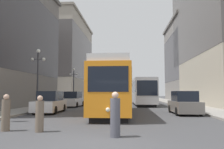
# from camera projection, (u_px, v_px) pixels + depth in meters

# --- Properties ---
(ground_plane) EXTENTS (200.00, 200.00, 0.00)m
(ground_plane) POSITION_uv_depth(u_px,v_px,m) (95.00, 143.00, 7.62)
(ground_plane) COLOR #424244
(sidewalk_left) EXTENTS (3.08, 120.00, 0.15)m
(sidewalk_left) POSITION_uv_depth(u_px,v_px,m) (84.00, 100.00, 48.01)
(sidewalk_left) COLOR gray
(sidewalk_left) RESTS_ON ground
(sidewalk_right) EXTENTS (3.08, 120.00, 0.15)m
(sidewalk_right) POSITION_uv_depth(u_px,v_px,m) (164.00, 100.00, 46.78)
(sidewalk_right) COLOR gray
(sidewalk_right) RESTS_ON ground
(streetcar) EXTENTS (2.66, 12.84, 3.89)m
(streetcar) POSITION_uv_depth(u_px,v_px,m) (115.00, 88.00, 18.46)
(streetcar) COLOR black
(streetcar) RESTS_ON ground
(transit_bus) EXTENTS (2.94, 11.87, 3.45)m
(transit_bus) POSITION_uv_depth(u_px,v_px,m) (142.00, 91.00, 30.95)
(transit_bus) COLOR black
(transit_bus) RESTS_ON ground
(parked_car_left_near) EXTENTS (2.06, 4.72, 1.82)m
(parked_car_left_near) POSITION_uv_depth(u_px,v_px,m) (50.00, 103.00, 19.18)
(parked_car_left_near) COLOR black
(parked_car_left_near) RESTS_ON ground
(parked_car_left_mid) EXTENTS (2.07, 4.57, 1.82)m
(parked_car_left_mid) POSITION_uv_depth(u_px,v_px,m) (92.00, 97.00, 41.25)
(parked_car_left_mid) COLOR black
(parked_car_left_mid) RESTS_ON ground
(parked_car_right_far) EXTENTS (1.92, 4.39, 1.82)m
(parked_car_right_far) POSITION_uv_depth(u_px,v_px,m) (184.00, 103.00, 17.92)
(parked_car_right_far) COLOR black
(parked_car_right_far) RESTS_ON ground
(parked_car_left_far) EXTENTS (2.06, 4.42, 1.82)m
(parked_car_left_far) POSITION_uv_depth(u_px,v_px,m) (73.00, 100.00, 27.04)
(parked_car_left_far) COLOR black
(parked_car_left_far) RESTS_ON ground
(pedestrian_crossing_near) EXTENTS (0.37, 0.37, 1.64)m
(pedestrian_crossing_near) POSITION_uv_depth(u_px,v_px,m) (6.00, 114.00, 10.10)
(pedestrian_crossing_near) COLOR #6B5B4C
(pedestrian_crossing_near) RESTS_ON ground
(pedestrian_crossing_far) EXTENTS (0.39, 0.39, 1.74)m
(pedestrian_crossing_far) POSITION_uv_depth(u_px,v_px,m) (115.00, 116.00, 8.73)
(pedestrian_crossing_far) COLOR #4C4C56
(pedestrian_crossing_far) RESTS_ON ground
(pedestrian_on_sidewalk) EXTENTS (0.35, 0.35, 1.58)m
(pedestrian_on_sidewalk) POSITION_uv_depth(u_px,v_px,m) (40.00, 115.00, 9.87)
(pedestrian_on_sidewalk) COLOR #6B5B4C
(pedestrian_on_sidewalk) RESTS_ON ground
(lamp_post_left_near) EXTENTS (1.41, 0.36, 5.69)m
(lamp_post_left_near) POSITION_uv_depth(u_px,v_px,m) (38.00, 70.00, 21.37)
(lamp_post_left_near) COLOR #333338
(lamp_post_left_near) RESTS_ON sidewalk_left
(lamp_post_left_far) EXTENTS (1.41, 0.36, 5.32)m
(lamp_post_left_far) POSITION_uv_depth(u_px,v_px,m) (74.00, 80.00, 35.26)
(lamp_post_left_far) COLOR #333338
(lamp_post_left_far) RESTS_ON sidewalk_left
(building_left_corner) EXTENTS (11.55, 23.95, 19.66)m
(building_left_corner) POSITION_uv_depth(u_px,v_px,m) (62.00, 59.00, 56.26)
(building_left_corner) COLOR #A89E8E
(building_left_corner) RESTS_ON ground
(building_right_corner) EXTENTS (12.09, 16.18, 16.34)m
(building_right_corner) POSITION_uv_depth(u_px,v_px,m) (199.00, 60.00, 46.85)
(building_right_corner) COLOR gray
(building_right_corner) RESTS_ON ground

